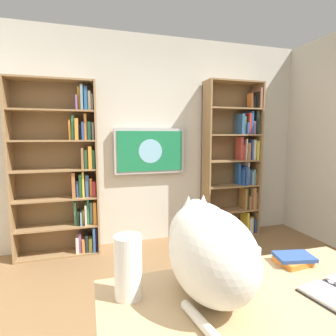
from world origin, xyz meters
TOP-DOWN VIEW (x-y plane):
  - wall_back at (0.00, -2.23)m, footprint 4.52×0.06m
  - bookshelf_left at (-1.25, -2.06)m, footprint 0.80×0.28m
  - bookshelf_right at (1.03, -2.06)m, footprint 0.95×0.28m
  - wall_mounted_tv at (0.00, -2.15)m, footprint 0.93×0.07m
  - desk at (0.12, 0.49)m, footprint 1.31×0.69m
  - cat at (0.33, 0.36)m, footprint 0.32×0.61m
  - paper_towel_roll at (0.64, 0.29)m, footprint 0.11×0.11m
  - coffee_mug at (0.02, 0.21)m, footprint 0.08×0.08m
  - desk_book_stack at (-0.20, 0.25)m, footprint 0.20×0.16m

SIDE VIEW (x-z plane):
  - desk at x=0.12m, z-range 0.27..1.05m
  - desk_book_stack at x=-0.20m, z-range 0.78..0.83m
  - coffee_mug at x=0.02m, z-range 0.78..0.87m
  - paper_towel_roll at x=0.64m, z-range 0.78..1.03m
  - cat at x=0.33m, z-range 0.78..1.17m
  - bookshelf_right at x=1.03m, z-range -0.02..2.02m
  - bookshelf_left at x=-1.25m, z-range -0.01..2.14m
  - wall_mounted_tv at x=0.00m, z-range 0.93..1.51m
  - wall_back at x=0.00m, z-range 0.00..2.70m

